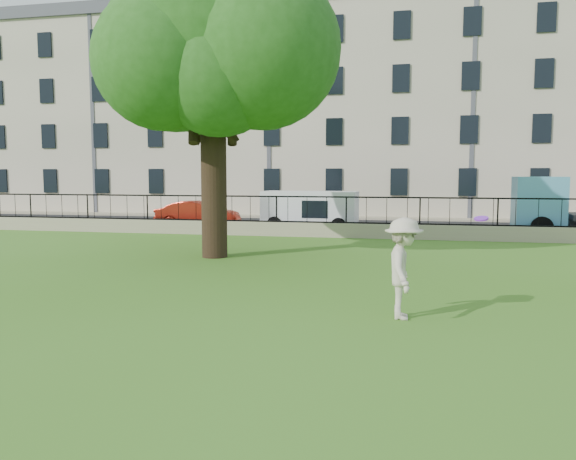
% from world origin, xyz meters
% --- Properties ---
extents(ground, '(120.00, 120.00, 0.00)m').
position_xyz_m(ground, '(0.00, 0.00, 0.00)').
color(ground, '#3F711B').
rests_on(ground, ground).
extents(retaining_wall, '(50.00, 0.40, 0.60)m').
position_xyz_m(retaining_wall, '(0.00, 12.00, 0.30)').
color(retaining_wall, gray).
rests_on(retaining_wall, ground).
extents(iron_railing, '(50.00, 0.05, 1.13)m').
position_xyz_m(iron_railing, '(0.00, 12.00, 1.15)').
color(iron_railing, black).
rests_on(iron_railing, retaining_wall).
extents(street, '(60.00, 9.00, 0.01)m').
position_xyz_m(street, '(0.00, 16.70, 0.01)').
color(street, black).
rests_on(street, ground).
extents(sidewalk, '(60.00, 1.40, 0.12)m').
position_xyz_m(sidewalk, '(0.00, 21.90, 0.06)').
color(sidewalk, gray).
rests_on(sidewalk, ground).
extents(building_row, '(56.40, 10.40, 13.80)m').
position_xyz_m(building_row, '(0.00, 27.57, 6.92)').
color(building_row, beige).
rests_on(building_row, ground).
extents(tree, '(8.21, 6.41, 10.25)m').
position_xyz_m(tree, '(-3.63, 5.62, 6.83)').
color(tree, black).
rests_on(tree, ground).
extents(man, '(0.74, 1.23, 1.87)m').
position_xyz_m(man, '(2.50, -1.03, 0.93)').
color(man, beige).
rests_on(man, ground).
extents(frisbee, '(0.32, 0.31, 0.12)m').
position_xyz_m(frisbee, '(3.94, -0.06, 1.80)').
color(frisbee, purple).
extents(red_sedan, '(4.19, 1.87, 1.34)m').
position_xyz_m(red_sedan, '(-7.51, 14.40, 0.67)').
color(red_sedan, '#AE2415').
rests_on(red_sedan, street).
extents(white_van, '(4.46, 1.86, 1.85)m').
position_xyz_m(white_van, '(-2.00, 14.61, 0.93)').
color(white_van, white).
rests_on(white_van, street).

